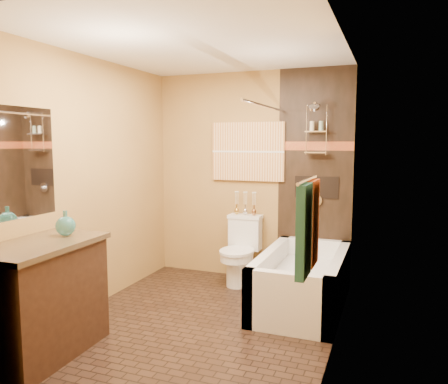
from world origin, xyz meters
The scene contains 23 objects.
floor centered at (0.00, 0.00, 0.00)m, with size 3.00×3.00×0.00m, color black.
wall_left centered at (-1.20, 0.00, 1.25)m, with size 0.02×3.00×2.50m, color #A98141.
wall_right centered at (1.20, 0.00, 1.25)m, with size 0.02×3.00×2.50m, color #A98141.
wall_back centered at (0.00, 1.50, 1.25)m, with size 2.40×0.02×2.50m, color #A98141.
wall_front centered at (0.00, -1.50, 1.25)m, with size 2.40×0.02×2.50m, color #A98141.
ceiling centered at (0.00, 0.00, 2.50)m, with size 3.00×3.00×0.00m, color silver.
alcove_tile_back centered at (0.78, 1.49, 1.25)m, with size 0.85×0.01×2.50m, color black.
alcove_tile_right centered at (1.19, 0.75, 1.25)m, with size 0.01×1.50×2.50m, color black.
mosaic_band_back centered at (0.78, 1.48, 1.62)m, with size 0.85×0.01×0.10m, color maroon.
mosaic_band_right centered at (1.18, 0.75, 1.62)m, with size 0.01×1.50×0.10m, color maroon.
alcove_niche centered at (0.80, 1.48, 1.15)m, with size 0.50×0.01×0.25m, color black.
shower_fixtures centered at (0.80, 1.38, 1.67)m, with size 0.24×0.33×1.16m.
curtain_rod centered at (0.40, 0.75, 2.02)m, with size 0.03×0.03×1.55m, color silver.
towel_bar centered at (1.15, -1.05, 1.45)m, with size 0.02×0.02×0.55m, color silver.
towel_teal centered at (1.16, -1.18, 1.18)m, with size 0.05×0.22×0.52m, color #1D5061.
towel_rust centered at (1.16, -0.92, 1.18)m, with size 0.05×0.22×0.52m, color maroon.
sunset_painting centered at (-0.03, 1.48, 1.55)m, with size 0.90×0.04×0.70m, color #C36E2E.
vanity_mirror centered at (-1.19, -1.00, 1.50)m, with size 0.01×1.00×0.90m, color white.
bathtub centered at (0.80, 0.75, 0.22)m, with size 0.80×1.50×0.55m.
toilet centered at (-0.03, 1.21, 0.40)m, with size 0.40×0.59×0.79m.
vanity centered at (-0.92, -1.00, 0.45)m, with size 0.65×1.03×0.90m.
teal_bottle centered at (-0.87, -0.73, 1.01)m, with size 0.16×0.16×0.25m, color #287A79, non-canonical shape.
bud_vases centered at (-0.03, 1.39, 0.94)m, with size 0.28×0.06×0.27m.
Camera 1 is at (1.60, -3.54, 1.67)m, focal length 35.00 mm.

